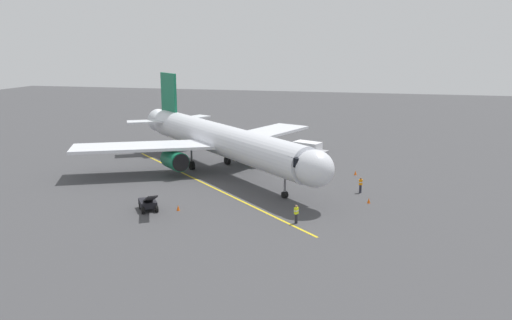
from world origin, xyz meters
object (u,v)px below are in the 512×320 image
at_px(box_truck_near_nose, 310,151).
at_px(safety_cone_nose_right, 369,201).
at_px(airplane, 220,140).
at_px(belt_loader_portside, 148,203).
at_px(safety_cone_nose_left, 178,208).
at_px(ground_crew_marshaller, 296,214).
at_px(safety_cone_wing_port, 355,173).
at_px(ground_crew_wing_walker, 361,185).

distance_m(box_truck_near_nose, safety_cone_nose_right, 19.54).
distance_m(airplane, box_truck_near_nose, 13.40).
xyz_separation_m(airplane, box_truck_near_nose, (-10.14, -8.37, -2.62)).
bearing_deg(belt_loader_portside, box_truck_near_nose, -115.82).
distance_m(belt_loader_portside, safety_cone_nose_left, 2.91).
xyz_separation_m(ground_crew_marshaller, safety_cone_wing_port, (-4.16, -18.99, -0.61)).
relative_size(ground_crew_marshaller, belt_loader_portside, 0.38).
bearing_deg(belt_loader_portside, safety_cone_nose_right, -160.21).
bearing_deg(safety_cone_nose_right, safety_cone_nose_left, 20.89).
bearing_deg(belt_loader_portside, airplane, -96.69).
distance_m(airplane, ground_crew_wing_walker, 18.70).
bearing_deg(ground_crew_wing_walker, safety_cone_wing_port, -83.09).
relative_size(ground_crew_marshaller, safety_cone_nose_left, 3.11).
relative_size(ground_crew_marshaller, safety_cone_wing_port, 3.11).
xyz_separation_m(airplane, ground_crew_marshaller, (-12.45, 16.89, -3.12)).
height_order(box_truck_near_nose, safety_cone_nose_left, box_truck_near_nose).
xyz_separation_m(box_truck_near_nose, safety_cone_nose_right, (-8.42, 17.60, -1.11)).
bearing_deg(safety_cone_nose_left, airplane, -86.92).
relative_size(airplane, ground_crew_marshaller, 19.49).
relative_size(ground_crew_wing_walker, belt_loader_portside, 0.38).
xyz_separation_m(safety_cone_nose_left, safety_cone_nose_right, (-17.70, -6.75, 0.00)).
height_order(airplane, safety_cone_nose_left, airplane).
height_order(box_truck_near_nose, safety_cone_nose_right, box_truck_near_nose).
height_order(belt_loader_portside, safety_cone_wing_port, belt_loader_portside).
xyz_separation_m(airplane, ground_crew_wing_walker, (-17.55, 5.66, -3.12)).
bearing_deg(ground_crew_wing_walker, safety_cone_nose_left, 31.73).
bearing_deg(safety_cone_nose_right, ground_crew_wing_walker, -74.28).
height_order(ground_crew_marshaller, safety_cone_nose_left, ground_crew_marshaller).
distance_m(ground_crew_wing_walker, safety_cone_nose_left, 19.64).
relative_size(box_truck_near_nose, safety_cone_wing_port, 9.08).
relative_size(box_truck_near_nose, safety_cone_nose_left, 9.08).
bearing_deg(airplane, safety_cone_wing_port, -172.78).
relative_size(airplane, belt_loader_portside, 7.48).
distance_m(ground_crew_wing_walker, safety_cone_nose_right, 3.76).
height_order(safety_cone_nose_left, safety_cone_wing_port, same).
height_order(ground_crew_wing_walker, safety_cone_wing_port, ground_crew_wing_walker).
bearing_deg(ground_crew_marshaller, airplane, -53.60).
distance_m(ground_crew_marshaller, box_truck_near_nose, 25.37).
distance_m(ground_crew_marshaller, safety_cone_nose_right, 9.81).
bearing_deg(box_truck_near_nose, ground_crew_wing_walker, 117.86).
xyz_separation_m(box_truck_near_nose, safety_cone_wing_port, (-6.47, 6.27, -1.11)).
bearing_deg(safety_cone_nose_left, safety_cone_wing_port, -131.05).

